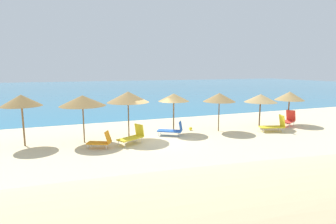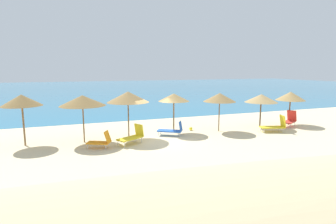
{
  "view_description": "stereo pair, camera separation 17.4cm",
  "coord_description": "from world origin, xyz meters",
  "px_view_note": "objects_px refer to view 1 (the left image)",
  "views": [
    {
      "loc": [
        -5.04,
        -15.66,
        4.41
      ],
      "look_at": [
        1.14,
        0.81,
        1.57
      ],
      "focal_mm": 28.99,
      "sensor_mm": 36.0,
      "label": 1
    },
    {
      "loc": [
        -4.88,
        -15.72,
        4.41
      ],
      "look_at": [
        1.14,
        0.81,
        1.57
      ],
      "focal_mm": 28.99,
      "sensor_mm": 36.0,
      "label": 2
    }
  ],
  "objects_px": {
    "beach_umbrella_6": "(261,98)",
    "lounge_chair_3": "(289,119)",
    "beach_umbrella_5": "(219,97)",
    "lounge_chair_0": "(133,136)",
    "beach_umbrella_1": "(21,101)",
    "beach_umbrella_2": "(82,101)",
    "beach_umbrella_3": "(128,97)",
    "beach_umbrella_7": "(290,96)",
    "lounge_chair_1": "(275,125)",
    "beach_umbrella_4": "(174,98)",
    "beach_ball": "(191,129)",
    "lounge_chair_2": "(172,130)",
    "lounge_chair_4": "(102,141)"
  },
  "relations": [
    {
      "from": "beach_umbrella_6",
      "to": "lounge_chair_3",
      "type": "relative_size",
      "value": 1.63
    },
    {
      "from": "beach_umbrella_5",
      "to": "lounge_chair_0",
      "type": "xyz_separation_m",
      "value": [
        -6.47,
        -1.15,
        -1.93
      ]
    },
    {
      "from": "beach_umbrella_1",
      "to": "beach_umbrella_2",
      "type": "relative_size",
      "value": 1.04
    },
    {
      "from": "beach_umbrella_3",
      "to": "beach_umbrella_7",
      "type": "bearing_deg",
      "value": -0.4
    },
    {
      "from": "beach_umbrella_1",
      "to": "lounge_chair_1",
      "type": "distance_m",
      "value": 16.27
    },
    {
      "from": "beach_umbrella_5",
      "to": "lounge_chair_0",
      "type": "height_order",
      "value": "beach_umbrella_5"
    },
    {
      "from": "lounge_chair_3",
      "to": "lounge_chair_1",
      "type": "bearing_deg",
      "value": 87.36
    },
    {
      "from": "beach_umbrella_4",
      "to": "beach_ball",
      "type": "relative_size",
      "value": 11.21
    },
    {
      "from": "beach_umbrella_4",
      "to": "lounge_chair_1",
      "type": "relative_size",
      "value": 1.53
    },
    {
      "from": "beach_umbrella_2",
      "to": "beach_ball",
      "type": "distance_m",
      "value": 7.79
    },
    {
      "from": "lounge_chair_2",
      "to": "lounge_chair_3",
      "type": "bearing_deg",
      "value": -60.3
    },
    {
      "from": "beach_umbrella_4",
      "to": "lounge_chair_2",
      "type": "bearing_deg",
      "value": -116.59
    },
    {
      "from": "beach_umbrella_5",
      "to": "lounge_chair_3",
      "type": "bearing_deg",
      "value": -4.39
    },
    {
      "from": "lounge_chair_3",
      "to": "beach_ball",
      "type": "distance_m",
      "value": 7.85
    },
    {
      "from": "beach_umbrella_2",
      "to": "beach_umbrella_6",
      "type": "relative_size",
      "value": 1.14
    },
    {
      "from": "beach_umbrella_2",
      "to": "lounge_chair_3",
      "type": "distance_m",
      "value": 15.25
    },
    {
      "from": "beach_umbrella_1",
      "to": "lounge_chair_4",
      "type": "xyz_separation_m",
      "value": [
        4.07,
        -2.14,
        -2.2
      ]
    },
    {
      "from": "beach_umbrella_4",
      "to": "beach_umbrella_3",
      "type": "bearing_deg",
      "value": -170.75
    },
    {
      "from": "beach_umbrella_1",
      "to": "beach_umbrella_3",
      "type": "height_order",
      "value": "beach_umbrella_3"
    },
    {
      "from": "beach_umbrella_2",
      "to": "beach_ball",
      "type": "xyz_separation_m",
      "value": [
        7.37,
        0.69,
        -2.41
      ]
    },
    {
      "from": "beach_umbrella_2",
      "to": "beach_umbrella_7",
      "type": "xyz_separation_m",
      "value": [
        15.51,
        -0.12,
        -0.26
      ]
    },
    {
      "from": "beach_umbrella_2",
      "to": "beach_ball",
      "type": "bearing_deg",
      "value": 5.34
    },
    {
      "from": "beach_ball",
      "to": "lounge_chair_0",
      "type": "bearing_deg",
      "value": -156.7
    },
    {
      "from": "lounge_chair_1",
      "to": "beach_umbrella_7",
      "type": "bearing_deg",
      "value": -43.58
    },
    {
      "from": "lounge_chair_2",
      "to": "beach_ball",
      "type": "distance_m",
      "value": 2.11
    },
    {
      "from": "beach_umbrella_4",
      "to": "beach_umbrella_6",
      "type": "distance_m",
      "value": 6.8
    },
    {
      "from": "beach_umbrella_2",
      "to": "lounge_chair_3",
      "type": "bearing_deg",
      "value": -2.45
    },
    {
      "from": "beach_umbrella_6",
      "to": "beach_ball",
      "type": "xyz_separation_m",
      "value": [
        -5.37,
        0.81,
        -2.07
      ]
    },
    {
      "from": "lounge_chair_2",
      "to": "beach_umbrella_1",
      "type": "bearing_deg",
      "value": 116.32
    },
    {
      "from": "beach_umbrella_5",
      "to": "beach_ball",
      "type": "relative_size",
      "value": 11.17
    },
    {
      "from": "beach_umbrella_6",
      "to": "beach_umbrella_3",
      "type": "bearing_deg",
      "value": 179.49
    },
    {
      "from": "beach_umbrella_7",
      "to": "lounge_chair_1",
      "type": "distance_m",
      "value": 3.72
    },
    {
      "from": "lounge_chair_1",
      "to": "lounge_chair_2",
      "type": "bearing_deg",
      "value": 94.49
    },
    {
      "from": "lounge_chair_1",
      "to": "beach_ball",
      "type": "height_order",
      "value": "lounge_chair_1"
    },
    {
      "from": "beach_umbrella_7",
      "to": "lounge_chair_1",
      "type": "xyz_separation_m",
      "value": [
        -2.8,
        -1.66,
        -1.8
      ]
    },
    {
      "from": "beach_umbrella_5",
      "to": "beach_umbrella_6",
      "type": "height_order",
      "value": "beach_umbrella_5"
    },
    {
      "from": "beach_umbrella_6",
      "to": "beach_ball",
      "type": "height_order",
      "value": "beach_umbrella_6"
    },
    {
      "from": "lounge_chair_4",
      "to": "beach_ball",
      "type": "height_order",
      "value": "lounge_chair_4"
    },
    {
      "from": "lounge_chair_2",
      "to": "lounge_chair_4",
      "type": "distance_m",
      "value": 4.92
    },
    {
      "from": "lounge_chair_4",
      "to": "beach_umbrella_1",
      "type": "bearing_deg",
      "value": 87.99
    },
    {
      "from": "beach_umbrella_4",
      "to": "lounge_chair_0",
      "type": "xyz_separation_m",
      "value": [
        -3.31,
        -1.84,
        -1.97
      ]
    },
    {
      "from": "beach_umbrella_5",
      "to": "lounge_chair_2",
      "type": "height_order",
      "value": "beach_umbrella_5"
    },
    {
      "from": "lounge_chair_3",
      "to": "beach_umbrella_3",
      "type": "bearing_deg",
      "value": 59.19
    },
    {
      "from": "lounge_chair_1",
      "to": "lounge_chair_2",
      "type": "relative_size",
      "value": 1.04
    },
    {
      "from": "beach_umbrella_3",
      "to": "beach_ball",
      "type": "relative_size",
      "value": 12.33
    },
    {
      "from": "beach_umbrella_3",
      "to": "lounge_chair_1",
      "type": "height_order",
      "value": "beach_umbrella_3"
    },
    {
      "from": "beach_umbrella_4",
      "to": "lounge_chair_2",
      "type": "xyz_separation_m",
      "value": [
        -0.42,
        -0.84,
        -2.04
      ]
    },
    {
      "from": "lounge_chair_4",
      "to": "beach_umbrella_5",
      "type": "bearing_deg",
      "value": -54.22
    },
    {
      "from": "beach_umbrella_1",
      "to": "beach_umbrella_6",
      "type": "distance_m",
      "value": 16.01
    },
    {
      "from": "beach_umbrella_2",
      "to": "lounge_chair_3",
      "type": "relative_size",
      "value": 1.86
    }
  ]
}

